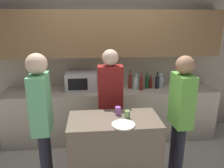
{
  "coord_description": "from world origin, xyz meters",
  "views": [
    {
      "loc": [
        -0.32,
        -2.15,
        2.07
      ],
      "look_at": [
        -0.07,
        0.42,
        1.29
      ],
      "focal_mm": 35.0,
      "sensor_mm": 36.0,
      "label": 1
    }
  ],
  "objects_px": {
    "bottle_4": "(150,83)",
    "microwave": "(81,81)",
    "plate_on_island": "(123,125)",
    "bottle_2": "(142,83)",
    "toaster": "(39,86)",
    "potted_plant": "(188,76)",
    "bottle_3": "(147,82)",
    "person_left": "(110,98)",
    "person_right": "(42,115)",
    "bottle_1": "(136,83)",
    "cup_0": "(118,111)",
    "person_center": "(181,111)",
    "bottle_5": "(157,82)",
    "bottle_0": "(130,81)",
    "bottle_6": "(161,82)",
    "cup_1": "(127,115)"
  },
  "relations": [
    {
      "from": "plate_on_island",
      "to": "cup_1",
      "type": "distance_m",
      "value": 0.19
    },
    {
      "from": "person_right",
      "to": "cup_0",
      "type": "bearing_deg",
      "value": 97.01
    },
    {
      "from": "bottle_3",
      "to": "bottle_4",
      "type": "distance_m",
      "value": 0.08
    },
    {
      "from": "toaster",
      "to": "person_right",
      "type": "bearing_deg",
      "value": -76.17
    },
    {
      "from": "microwave",
      "to": "bottle_2",
      "type": "xyz_separation_m",
      "value": [
        1.01,
        -0.13,
        -0.03
      ]
    },
    {
      "from": "cup_0",
      "to": "person_center",
      "type": "height_order",
      "value": "person_center"
    },
    {
      "from": "bottle_1",
      "to": "bottle_6",
      "type": "height_order",
      "value": "bottle_1"
    },
    {
      "from": "toaster",
      "to": "potted_plant",
      "type": "bearing_deg",
      "value": -0.0
    },
    {
      "from": "toaster",
      "to": "microwave",
      "type": "bearing_deg",
      "value": -0.13
    },
    {
      "from": "bottle_3",
      "to": "bottle_5",
      "type": "height_order",
      "value": "bottle_3"
    },
    {
      "from": "bottle_2",
      "to": "microwave",
      "type": "bearing_deg",
      "value": 172.79
    },
    {
      "from": "bottle_2",
      "to": "bottle_5",
      "type": "xyz_separation_m",
      "value": [
        0.29,
        0.07,
        -0.01
      ]
    },
    {
      "from": "bottle_2",
      "to": "cup_0",
      "type": "bearing_deg",
      "value": -117.08
    },
    {
      "from": "bottle_1",
      "to": "bottle_3",
      "type": "bearing_deg",
      "value": 6.46
    },
    {
      "from": "bottle_2",
      "to": "plate_on_island",
      "type": "bearing_deg",
      "value": -110.88
    },
    {
      "from": "bottle_0",
      "to": "bottle_3",
      "type": "distance_m",
      "value": 0.29
    },
    {
      "from": "cup_0",
      "to": "person_center",
      "type": "bearing_deg",
      "value": -5.99
    },
    {
      "from": "bottle_1",
      "to": "person_center",
      "type": "distance_m",
      "value": 1.21
    },
    {
      "from": "bottle_4",
      "to": "microwave",
      "type": "bearing_deg",
      "value": 178.95
    },
    {
      "from": "bottle_5",
      "to": "person_left",
      "type": "bearing_deg",
      "value": -142.26
    },
    {
      "from": "bottle_2",
      "to": "cup_1",
      "type": "relative_size",
      "value": 3.14
    },
    {
      "from": "bottle_3",
      "to": "person_right",
      "type": "distance_m",
      "value": 1.97
    },
    {
      "from": "microwave",
      "to": "bottle_3",
      "type": "distance_m",
      "value": 1.13
    },
    {
      "from": "microwave",
      "to": "potted_plant",
      "type": "xyz_separation_m",
      "value": [
        1.89,
        0.0,
        0.05
      ]
    },
    {
      "from": "bottle_2",
      "to": "plate_on_island",
      "type": "height_order",
      "value": "bottle_2"
    },
    {
      "from": "bottle_4",
      "to": "plate_on_island",
      "type": "relative_size",
      "value": 0.89
    },
    {
      "from": "toaster",
      "to": "plate_on_island",
      "type": "distance_m",
      "value": 1.89
    },
    {
      "from": "bottle_4",
      "to": "bottle_6",
      "type": "height_order",
      "value": "bottle_6"
    },
    {
      "from": "microwave",
      "to": "plate_on_island",
      "type": "height_order",
      "value": "microwave"
    },
    {
      "from": "bottle_2",
      "to": "person_left",
      "type": "distance_m",
      "value": 0.84
    },
    {
      "from": "potted_plant",
      "to": "person_right",
      "type": "xyz_separation_m",
      "value": [
        -2.28,
        -1.3,
        -0.06
      ]
    },
    {
      "from": "microwave",
      "to": "person_left",
      "type": "height_order",
      "value": "person_left"
    },
    {
      "from": "potted_plant",
      "to": "person_center",
      "type": "height_order",
      "value": "person_center"
    },
    {
      "from": "person_center",
      "to": "cup_0",
      "type": "bearing_deg",
      "value": 81.9
    },
    {
      "from": "potted_plant",
      "to": "bottle_1",
      "type": "height_order",
      "value": "potted_plant"
    },
    {
      "from": "bottle_5",
      "to": "cup_1",
      "type": "bearing_deg",
      "value": -120.6
    },
    {
      "from": "person_left",
      "to": "bottle_6",
      "type": "bearing_deg",
      "value": -142.01
    },
    {
      "from": "bottle_5",
      "to": "person_center",
      "type": "bearing_deg",
      "value": -92.97
    },
    {
      "from": "plate_on_island",
      "to": "person_left",
      "type": "height_order",
      "value": "person_left"
    },
    {
      "from": "bottle_2",
      "to": "toaster",
      "type": "bearing_deg",
      "value": 175.7
    },
    {
      "from": "microwave",
      "to": "potted_plant",
      "type": "relative_size",
      "value": 1.32
    },
    {
      "from": "toaster",
      "to": "plate_on_island",
      "type": "height_order",
      "value": "toaster"
    },
    {
      "from": "cup_0",
      "to": "person_center",
      "type": "relative_size",
      "value": 0.06
    },
    {
      "from": "microwave",
      "to": "plate_on_island",
      "type": "distance_m",
      "value": 1.54
    },
    {
      "from": "bottle_1",
      "to": "bottle_3",
      "type": "distance_m",
      "value": 0.2
    },
    {
      "from": "potted_plant",
      "to": "bottle_0",
      "type": "bearing_deg",
      "value": -179.24
    },
    {
      "from": "bottle_5",
      "to": "bottle_6",
      "type": "xyz_separation_m",
      "value": [
        0.09,
        0.06,
        -0.02
      ]
    },
    {
      "from": "toaster",
      "to": "cup_1",
      "type": "height_order",
      "value": "toaster"
    },
    {
      "from": "bottle_5",
      "to": "toaster",
      "type": "bearing_deg",
      "value": 178.34
    },
    {
      "from": "microwave",
      "to": "bottle_6",
      "type": "relative_size",
      "value": 2.12
    }
  ]
}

